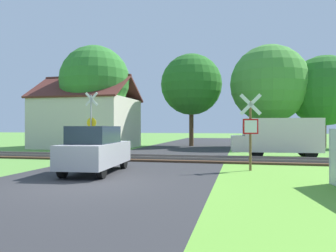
{
  "coord_description": "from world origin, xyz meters",
  "views": [
    {
      "loc": [
        4.49,
        -9.03,
        1.76
      ],
      "look_at": [
        0.5,
        8.93,
        1.8
      ],
      "focal_mm": 35.0,
      "sensor_mm": 36.0,
      "label": 1
    }
  ],
  "objects_px": {
    "stop_sign_near": "(250,128)",
    "tree_left": "(95,81)",
    "tree_right": "(269,84)",
    "parked_car": "(96,149)",
    "crossing_sign_far": "(91,120)",
    "house": "(88,121)",
    "mail_truck": "(278,136)",
    "tree_far": "(324,91)",
    "tree_center": "(191,85)"
  },
  "relations": [
    {
      "from": "stop_sign_near",
      "to": "tree_left",
      "type": "distance_m",
      "value": 17.2
    },
    {
      "from": "stop_sign_near",
      "to": "tree_right",
      "type": "height_order",
      "value": "tree_right"
    },
    {
      "from": "parked_car",
      "to": "crossing_sign_far",
      "type": "bearing_deg",
      "value": 112.38
    },
    {
      "from": "house",
      "to": "parked_car",
      "type": "distance_m",
      "value": 15.82
    },
    {
      "from": "tree_left",
      "to": "mail_truck",
      "type": "xyz_separation_m",
      "value": [
        13.85,
        -5.34,
        -4.33
      ]
    },
    {
      "from": "tree_left",
      "to": "parked_car",
      "type": "distance_m",
      "value": 15.65
    },
    {
      "from": "crossing_sign_far",
      "to": "house",
      "type": "distance_m",
      "value": 7.49
    },
    {
      "from": "tree_right",
      "to": "mail_truck",
      "type": "distance_m",
      "value": 10.24
    },
    {
      "from": "house",
      "to": "tree_far",
      "type": "relative_size",
      "value": 1.02
    },
    {
      "from": "tree_center",
      "to": "tree_right",
      "type": "distance_m",
      "value": 6.79
    },
    {
      "from": "stop_sign_near",
      "to": "tree_center",
      "type": "height_order",
      "value": "tree_center"
    },
    {
      "from": "stop_sign_near",
      "to": "mail_truck",
      "type": "relative_size",
      "value": 0.61
    },
    {
      "from": "crossing_sign_far",
      "to": "mail_truck",
      "type": "relative_size",
      "value": 0.78
    },
    {
      "from": "house",
      "to": "tree_center",
      "type": "height_order",
      "value": "tree_center"
    },
    {
      "from": "tree_right",
      "to": "tree_far",
      "type": "height_order",
      "value": "tree_right"
    },
    {
      "from": "tree_right",
      "to": "parked_car",
      "type": "distance_m",
      "value": 19.68
    },
    {
      "from": "stop_sign_near",
      "to": "tree_far",
      "type": "xyz_separation_m",
      "value": [
        6.46,
        16.06,
        3.05
      ]
    },
    {
      "from": "house",
      "to": "mail_truck",
      "type": "bearing_deg",
      "value": -20.84
    },
    {
      "from": "stop_sign_near",
      "to": "mail_truck",
      "type": "height_order",
      "value": "stop_sign_near"
    },
    {
      "from": "crossing_sign_far",
      "to": "tree_left",
      "type": "bearing_deg",
      "value": 115.23
    },
    {
      "from": "tree_far",
      "to": "mail_truck",
      "type": "bearing_deg",
      "value": -115.78
    },
    {
      "from": "house",
      "to": "parked_car",
      "type": "relative_size",
      "value": 1.91
    },
    {
      "from": "tree_center",
      "to": "parked_car",
      "type": "distance_m",
      "value": 18.62
    },
    {
      "from": "tree_right",
      "to": "house",
      "type": "bearing_deg",
      "value": -166.82
    },
    {
      "from": "stop_sign_near",
      "to": "tree_center",
      "type": "distance_m",
      "value": 17.18
    },
    {
      "from": "tree_center",
      "to": "parked_car",
      "type": "bearing_deg",
      "value": -93.17
    },
    {
      "from": "crossing_sign_far",
      "to": "mail_truck",
      "type": "xyz_separation_m",
      "value": [
        11.22,
        0.79,
        -0.95
      ]
    },
    {
      "from": "tree_right",
      "to": "parked_car",
      "type": "height_order",
      "value": "tree_right"
    },
    {
      "from": "stop_sign_near",
      "to": "tree_far",
      "type": "relative_size",
      "value": 0.4
    },
    {
      "from": "house",
      "to": "crossing_sign_far",
      "type": "bearing_deg",
      "value": -61.22
    },
    {
      "from": "tree_right",
      "to": "mail_truck",
      "type": "relative_size",
      "value": 1.73
    },
    {
      "from": "house",
      "to": "tree_center",
      "type": "bearing_deg",
      "value": 26.56
    },
    {
      "from": "tree_right",
      "to": "mail_truck",
      "type": "xyz_separation_m",
      "value": [
        -0.3,
        -9.35,
        -4.18
      ]
    },
    {
      "from": "tree_left",
      "to": "parked_car",
      "type": "bearing_deg",
      "value": -64.7
    },
    {
      "from": "mail_truck",
      "to": "parked_car",
      "type": "bearing_deg",
      "value": 133.17
    },
    {
      "from": "stop_sign_near",
      "to": "mail_truck",
      "type": "bearing_deg",
      "value": -114.29
    },
    {
      "from": "tree_right",
      "to": "stop_sign_near",
      "type": "bearing_deg",
      "value": -97.36
    },
    {
      "from": "house",
      "to": "tree_far",
      "type": "distance_m",
      "value": 20.06
    },
    {
      "from": "crossing_sign_far",
      "to": "parked_car",
      "type": "xyz_separation_m",
      "value": [
        3.75,
        -7.38,
        -1.3
      ]
    },
    {
      "from": "tree_center",
      "to": "tree_right",
      "type": "relative_size",
      "value": 0.96
    },
    {
      "from": "tree_right",
      "to": "crossing_sign_far",
      "type": "bearing_deg",
      "value": -138.66
    },
    {
      "from": "stop_sign_near",
      "to": "crossing_sign_far",
      "type": "relative_size",
      "value": 0.79
    },
    {
      "from": "parked_car",
      "to": "mail_truck",
      "type": "bearing_deg",
      "value": 42.99
    },
    {
      "from": "tree_far",
      "to": "tree_left",
      "type": "bearing_deg",
      "value": -166.41
    },
    {
      "from": "crossing_sign_far",
      "to": "parked_car",
      "type": "bearing_deg",
      "value": -61.13
    },
    {
      "from": "tree_center",
      "to": "mail_truck",
      "type": "height_order",
      "value": "tree_center"
    },
    {
      "from": "tree_center",
      "to": "mail_truck",
      "type": "bearing_deg",
      "value": -56.62
    },
    {
      "from": "tree_center",
      "to": "tree_left",
      "type": "xyz_separation_m",
      "value": [
        -7.38,
        -4.49,
        -0.03
      ]
    },
    {
      "from": "tree_far",
      "to": "parked_car",
      "type": "relative_size",
      "value": 1.87
    },
    {
      "from": "crossing_sign_far",
      "to": "tree_center",
      "type": "distance_m",
      "value": 12.11
    }
  ]
}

